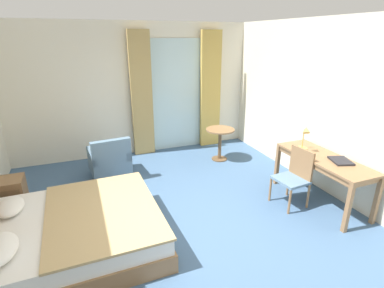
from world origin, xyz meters
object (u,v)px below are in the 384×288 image
object	(u,v)px
armchair_by_window	(110,161)
round_cafe_table	(220,137)
desk_chair	(295,174)
desk_lamp	(305,135)
bed	(69,231)
writing_desk	(324,163)
closed_book	(341,161)
nightstand	(9,194)

from	to	relation	value
armchair_by_window	round_cafe_table	xyz separation A→B (m)	(2.30, 0.01, 0.17)
desk_chair	desk_lamp	bearing A→B (deg)	37.15
bed	writing_desk	size ratio (longest dim) A/B	1.35
writing_desk	closed_book	xyz separation A→B (m)	(0.09, -0.22, 0.10)
bed	armchair_by_window	xyz separation A→B (m)	(0.72, 1.90, 0.08)
bed	nightstand	xyz separation A→B (m)	(-0.86, 1.33, -0.01)
armchair_by_window	desk_lamp	bearing A→B (deg)	-31.59
bed	desk_lamp	xyz separation A→B (m)	(3.62, 0.11, 0.77)
writing_desk	desk_chair	size ratio (longest dim) A/B	1.75
closed_book	round_cafe_table	bearing A→B (deg)	127.56
bed	writing_desk	world-z (taller)	bed
nightstand	desk_lamp	distance (m)	4.70
round_cafe_table	armchair_by_window	bearing A→B (deg)	-179.75
writing_desk	round_cafe_table	distance (m)	2.27
bed	closed_book	distance (m)	3.90
nightstand	closed_book	bearing A→B (deg)	-20.81
nightstand	round_cafe_table	bearing A→B (deg)	8.52
nightstand	desk_lamp	xyz separation A→B (m)	(4.48, -1.21, 0.78)
nightstand	desk_lamp	world-z (taller)	desk_lamp
desk_lamp	armchair_by_window	distance (m)	3.48
desk_lamp	armchair_by_window	bearing A→B (deg)	148.41
nightstand	armchair_by_window	xyz separation A→B (m)	(1.58, 0.57, 0.08)
desk_lamp	armchair_by_window	world-z (taller)	desk_lamp
writing_desk	closed_book	bearing A→B (deg)	-67.44
closed_book	armchair_by_window	size ratio (longest dim) A/B	0.40
nightstand	armchair_by_window	distance (m)	1.68
nightstand	desk_chair	xyz separation A→B (m)	(4.16, -1.45, 0.26)
round_cafe_table	nightstand	bearing A→B (deg)	-171.48
nightstand	closed_book	world-z (taller)	closed_book
writing_desk	desk_chair	world-z (taller)	desk_chair
bed	closed_book	world-z (taller)	bed
desk_chair	closed_book	size ratio (longest dim) A/B	2.77
bed	desk_chair	distance (m)	3.32
desk_chair	armchair_by_window	bearing A→B (deg)	141.96
bed	closed_book	size ratio (longest dim) A/B	6.53
nightstand	round_cafe_table	size ratio (longest dim) A/B	0.72
nightstand	bed	bearing A→B (deg)	-57.14
bed	desk_chair	bearing A→B (deg)	-2.17
nightstand	round_cafe_table	distance (m)	3.93
desk_lamp	armchair_by_window	size ratio (longest dim) A/B	0.56
desk_lamp	desk_chair	bearing A→B (deg)	-142.85
nightstand	desk_chair	bearing A→B (deg)	-19.22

